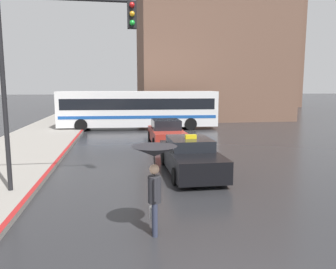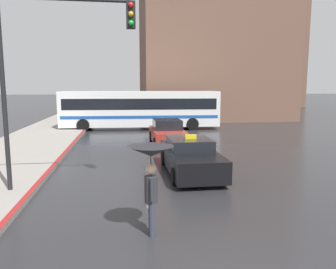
{
  "view_description": "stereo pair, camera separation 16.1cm",
  "coord_description": "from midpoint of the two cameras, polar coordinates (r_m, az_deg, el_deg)",
  "views": [
    {
      "loc": [
        -1.71,
        -4.51,
        3.36
      ],
      "look_at": [
        0.32,
        8.77,
        1.4
      ],
      "focal_mm": 35.0,
      "sensor_mm": 36.0,
      "label": 1
    },
    {
      "loc": [
        -1.55,
        -4.54,
        3.36
      ],
      "look_at": [
        0.32,
        8.77,
        1.4
      ],
      "focal_mm": 35.0,
      "sensor_mm": 36.0,
      "label": 2
    }
  ],
  "objects": [
    {
      "name": "taxi",
      "position": [
        12.91,
        4.22,
        -3.85
      ],
      "size": [
        1.91,
        4.73,
        1.52
      ],
      "rotation": [
        0.0,
        0.0,
        3.14
      ],
      "color": "black",
      "rests_on": "ground_plane"
    },
    {
      "name": "sedan_red",
      "position": [
        19.43,
        0.14,
        0.29
      ],
      "size": [
        1.91,
        4.29,
        1.43
      ],
      "rotation": [
        0.0,
        0.0,
        3.14
      ],
      "color": "#A52D23",
      "rests_on": "ground_plane"
    },
    {
      "name": "city_bus",
      "position": [
        26.42,
        -4.67,
        4.62
      ],
      "size": [
        12.57,
        3.15,
        3.01
      ],
      "rotation": [
        0.0,
        0.0,
        1.52
      ],
      "color": "silver",
      "rests_on": "ground_plane"
    },
    {
      "name": "pedestrian_with_umbrella",
      "position": [
        7.32,
        -2.37,
        -5.16
      ],
      "size": [
        1.03,
        1.03,
        2.06
      ],
      "rotation": [
        0.0,
        0.0,
        1.53
      ],
      "color": "#2D3347",
      "rests_on": "ground_plane"
    },
    {
      "name": "traffic_light",
      "position": [
        10.73,
        -18.76,
        13.13
      ],
      "size": [
        4.07,
        0.38,
        6.24
      ],
      "color": "black",
      "rests_on": "ground_plane"
    },
    {
      "name": "building_tower_far",
      "position": [
        62.56,
        16.69,
        21.59
      ],
      "size": [
        11.31,
        9.55,
        36.23
      ],
      "color": "brown",
      "rests_on": "ground_plane"
    }
  ]
}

